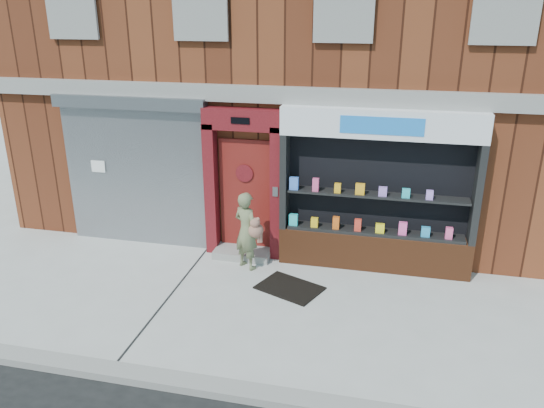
% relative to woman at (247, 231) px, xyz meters
% --- Properties ---
extents(ground, '(80.00, 80.00, 0.00)m').
position_rel_woman_xyz_m(ground, '(0.53, -1.29, -0.75)').
color(ground, '#9E9E99').
rests_on(ground, ground).
extents(curb, '(60.00, 0.30, 0.12)m').
position_rel_woman_xyz_m(curb, '(0.53, -3.44, -0.69)').
color(curb, gray).
rests_on(curb, ground).
extents(building, '(12.00, 8.16, 8.00)m').
position_rel_woman_xyz_m(building, '(0.53, 4.71, 3.25)').
color(building, '#4D2111').
rests_on(building, ground).
extents(shutter_bay, '(3.10, 0.30, 3.04)m').
position_rel_woman_xyz_m(shutter_bay, '(-2.47, 0.64, 0.97)').
color(shutter_bay, gray).
rests_on(shutter_bay, ground).
extents(red_door_bay, '(1.52, 0.58, 2.90)m').
position_rel_woman_xyz_m(red_door_bay, '(-0.22, 0.57, 0.70)').
color(red_door_bay, '#490C11').
rests_on(red_door_bay, ground).
extents(pharmacy_bay, '(3.50, 0.41, 3.00)m').
position_rel_woman_xyz_m(pharmacy_bay, '(2.28, 0.53, 0.62)').
color(pharmacy_bay, brown).
rests_on(pharmacy_bay, ground).
extents(woman, '(0.65, 0.58, 1.49)m').
position_rel_woman_xyz_m(woman, '(0.00, 0.00, 0.00)').
color(woman, '#666D48').
rests_on(woman, ground).
extents(doormat, '(1.27, 1.10, 0.03)m').
position_rel_woman_xyz_m(doormat, '(0.93, -0.62, -0.74)').
color(doormat, black).
rests_on(doormat, ground).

